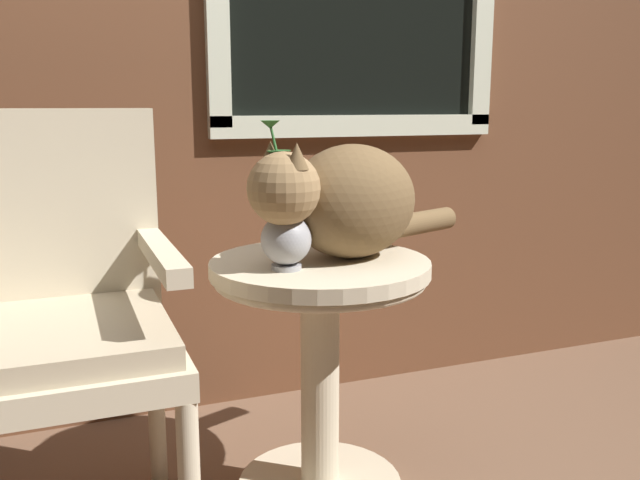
{
  "coord_description": "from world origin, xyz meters",
  "views": [
    {
      "loc": [
        -0.51,
        -1.4,
        0.99
      ],
      "look_at": [
        0.08,
        0.1,
        0.67
      ],
      "focal_mm": 38.29,
      "sensor_mm": 36.0,
      "label": 1
    }
  ],
  "objects_px": {
    "cat": "(345,200)",
    "pewter_vase_with_ivy": "(286,229)",
    "wicker_chair": "(42,309)",
    "wicker_side_table": "(320,337)"
  },
  "relations": [
    {
      "from": "cat",
      "to": "pewter_vase_with_ivy",
      "type": "distance_m",
      "value": 0.19
    },
    {
      "from": "wicker_side_table",
      "to": "pewter_vase_with_ivy",
      "type": "bearing_deg",
      "value": -151.24
    },
    {
      "from": "wicker_side_table",
      "to": "wicker_chair",
      "type": "height_order",
      "value": "wicker_chair"
    },
    {
      "from": "wicker_side_table",
      "to": "pewter_vase_with_ivy",
      "type": "xyz_separation_m",
      "value": [
        -0.11,
        -0.06,
        0.29
      ]
    },
    {
      "from": "wicker_chair",
      "to": "pewter_vase_with_ivy",
      "type": "distance_m",
      "value": 0.56
    },
    {
      "from": "wicker_side_table",
      "to": "wicker_chair",
      "type": "distance_m",
      "value": 0.65
    },
    {
      "from": "wicker_side_table",
      "to": "pewter_vase_with_ivy",
      "type": "height_order",
      "value": "pewter_vase_with_ivy"
    },
    {
      "from": "cat",
      "to": "pewter_vase_with_ivy",
      "type": "relative_size",
      "value": 1.94
    },
    {
      "from": "wicker_chair",
      "to": "pewter_vase_with_ivy",
      "type": "relative_size",
      "value": 2.91
    },
    {
      "from": "cat",
      "to": "wicker_chair",
      "type": "bearing_deg",
      "value": 176.28
    }
  ]
}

